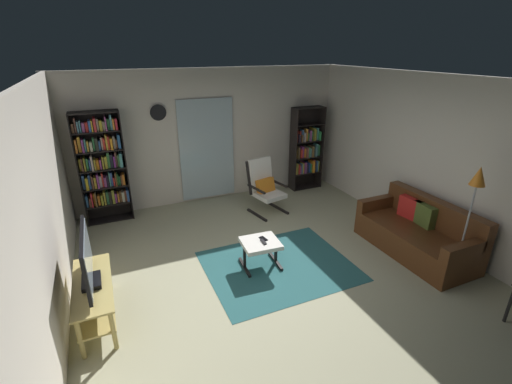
# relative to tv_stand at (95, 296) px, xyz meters

# --- Properties ---
(ground_plane) EXTENTS (7.02, 7.02, 0.00)m
(ground_plane) POSITION_rel_tv_stand_xyz_m (2.36, 0.08, -0.33)
(ground_plane) COLOR #AFAC8A
(wall_back) EXTENTS (5.60, 0.06, 2.60)m
(wall_back) POSITION_rel_tv_stand_xyz_m (2.36, 2.98, 0.97)
(wall_back) COLOR silver
(wall_back) RESTS_ON ground
(wall_left) EXTENTS (0.06, 6.00, 2.60)m
(wall_left) POSITION_rel_tv_stand_xyz_m (-0.34, 0.08, 0.97)
(wall_left) COLOR silver
(wall_left) RESTS_ON ground
(wall_right) EXTENTS (0.06, 6.00, 2.60)m
(wall_right) POSITION_rel_tv_stand_xyz_m (5.06, 0.08, 0.97)
(wall_right) COLOR silver
(wall_right) RESTS_ON ground
(glass_door_panel) EXTENTS (1.10, 0.01, 2.00)m
(glass_door_panel) POSITION_rel_tv_stand_xyz_m (2.23, 2.92, 0.72)
(glass_door_panel) COLOR silver
(area_rug) EXTENTS (2.06, 1.68, 0.01)m
(area_rug) POSITION_rel_tv_stand_xyz_m (2.42, 0.12, -0.33)
(area_rug) COLOR #295F62
(area_rug) RESTS_ON ground
(tv_stand) EXTENTS (0.41, 1.19, 0.51)m
(tv_stand) POSITION_rel_tv_stand_xyz_m (0.00, 0.00, 0.00)
(tv_stand) COLOR tan
(tv_stand) RESTS_ON ground
(television) EXTENTS (0.20, 1.01, 0.62)m
(television) POSITION_rel_tv_stand_xyz_m (0.00, 0.01, 0.47)
(television) COLOR black
(television) RESTS_ON tv_stand
(bookshelf_near_tv) EXTENTS (0.78, 0.30, 1.98)m
(bookshelf_near_tv) POSITION_rel_tv_stand_xyz_m (0.28, 2.73, 0.70)
(bookshelf_near_tv) COLOR black
(bookshelf_near_tv) RESTS_ON ground
(bookshelf_near_sofa) EXTENTS (0.69, 0.30, 1.79)m
(bookshelf_near_sofa) POSITION_rel_tv_stand_xyz_m (4.38, 2.69, 0.52)
(bookshelf_near_sofa) COLOR black
(bookshelf_near_sofa) RESTS_ON ground
(leather_sofa) EXTENTS (0.84, 1.78, 0.82)m
(leather_sofa) POSITION_rel_tv_stand_xyz_m (4.56, -0.36, -0.03)
(leather_sofa) COLOR #552E16
(leather_sofa) RESTS_ON ground
(lounge_armchair) EXTENTS (0.68, 0.75, 1.02)m
(lounge_armchair) POSITION_rel_tv_stand_xyz_m (3.03, 1.91, 0.20)
(lounge_armchair) COLOR black
(lounge_armchair) RESTS_ON ground
(ottoman) EXTENTS (0.55, 0.52, 0.40)m
(ottoman) POSITION_rel_tv_stand_xyz_m (2.18, 0.25, -0.00)
(ottoman) COLOR white
(ottoman) RESTS_ON ground
(tv_remote) EXTENTS (0.04, 0.14, 0.02)m
(tv_remote) POSITION_rel_tv_stand_xyz_m (2.21, 0.21, 0.08)
(tv_remote) COLOR black
(tv_remote) RESTS_ON ottoman
(cell_phone) EXTENTS (0.09, 0.15, 0.01)m
(cell_phone) POSITION_rel_tv_stand_xyz_m (2.25, 0.29, 0.07)
(cell_phone) COLOR black
(cell_phone) RESTS_ON ottoman
(floor_lamp_by_sofa) EXTENTS (0.22, 0.22, 1.59)m
(floor_lamp_by_sofa) POSITION_rel_tv_stand_xyz_m (4.57, -1.06, 0.94)
(floor_lamp_by_sofa) COLOR #A5A5AD
(floor_lamp_by_sofa) RESTS_ON ground
(wall_clock) EXTENTS (0.29, 0.03, 0.29)m
(wall_clock) POSITION_rel_tv_stand_xyz_m (1.35, 2.91, 1.52)
(wall_clock) COLOR silver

